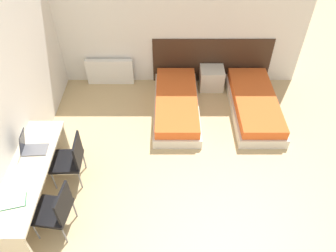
% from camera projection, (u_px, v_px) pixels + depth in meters
% --- Properties ---
extents(wall_back, '(5.45, 0.05, 2.70)m').
position_uv_depth(wall_back, '(168.00, 22.00, 6.33)').
color(wall_back, silver).
rests_on(wall_back, ground_plane).
extents(wall_left, '(0.05, 5.54, 2.70)m').
position_uv_depth(wall_left, '(11.00, 97.00, 4.67)').
color(wall_left, silver).
rests_on(wall_left, ground_plane).
extents(headboard_panel, '(2.48, 0.03, 1.01)m').
position_uv_depth(headboard_panel, '(210.00, 61.00, 6.89)').
color(headboard_panel, '#382316').
rests_on(headboard_panel, ground_plane).
extents(bed_near_window, '(0.87, 2.02, 0.37)m').
position_uv_depth(bed_near_window, '(175.00, 104.00, 6.37)').
color(bed_near_window, beige).
rests_on(bed_near_window, ground_plane).
extents(bed_near_door, '(0.87, 2.02, 0.37)m').
position_uv_depth(bed_near_door, '(253.00, 104.00, 6.37)').
color(bed_near_door, beige).
rests_on(bed_near_door, ground_plane).
extents(nightstand, '(0.49, 0.43, 0.46)m').
position_uv_depth(nightstand, '(210.00, 78.00, 6.91)').
color(nightstand, beige).
rests_on(nightstand, ground_plane).
extents(radiator, '(0.99, 0.12, 0.57)m').
position_uv_depth(radiator, '(109.00, 72.00, 6.98)').
color(radiator, silver).
rests_on(radiator, ground_plane).
extents(desk, '(0.55, 1.99, 0.74)m').
position_uv_depth(desk, '(30.00, 178.00, 4.60)').
color(desk, beige).
rests_on(desk, ground_plane).
extents(chair_near_laptop, '(0.48, 0.48, 0.87)m').
position_uv_depth(chair_near_laptop, '(69.00, 159.00, 4.99)').
color(chair_near_laptop, black).
rests_on(chair_near_laptop, ground_plane).
extents(chair_near_notebook, '(0.52, 0.52, 0.87)m').
position_uv_depth(chair_near_notebook, '(55.00, 210.00, 4.35)').
color(chair_near_notebook, black).
rests_on(chair_near_notebook, ground_plane).
extents(laptop, '(0.37, 0.25, 0.36)m').
position_uv_depth(laptop, '(30.00, 147.00, 4.70)').
color(laptop, slate).
rests_on(laptop, desk).
extents(open_notebook, '(0.37, 0.28, 0.02)m').
position_uv_depth(open_notebook, '(12.00, 202.00, 4.12)').
color(open_notebook, '#236B3D').
rests_on(open_notebook, desk).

